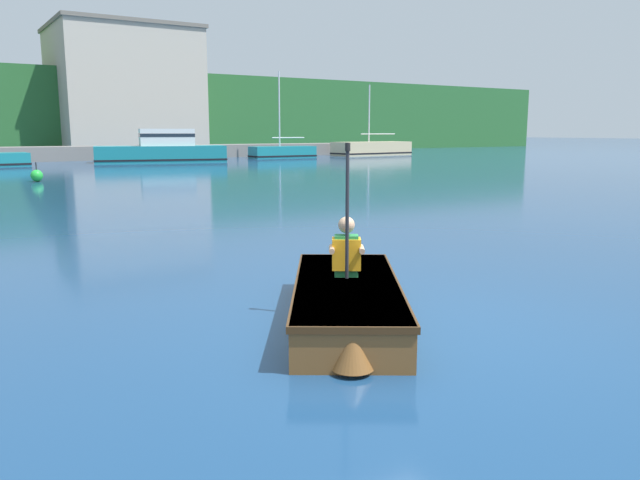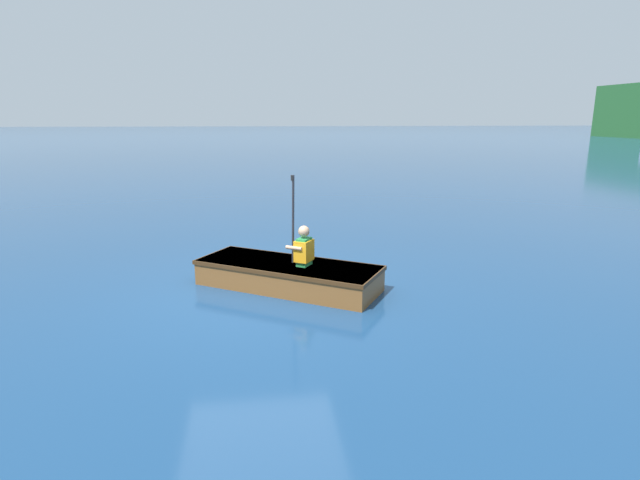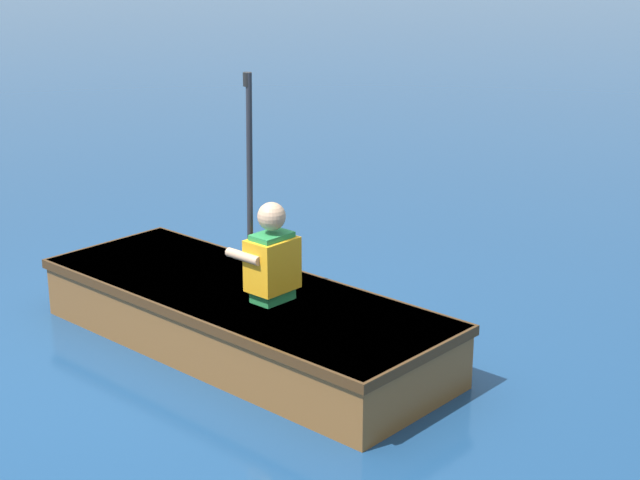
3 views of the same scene
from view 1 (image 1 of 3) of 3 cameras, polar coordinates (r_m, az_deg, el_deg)
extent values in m
plane|color=navy|center=(6.07, 7.36, -8.03)|extent=(300.00, 300.00, 0.00)
cube|color=#B2A899|center=(56.36, -17.48, 12.70)|extent=(10.91, 10.19, 10.04)
cube|color=#6B645B|center=(56.88, -17.76, 17.90)|extent=(11.21, 10.49, 0.30)
cube|color=#197A84|center=(39.33, -14.35, 7.63)|extent=(7.97, 4.00, 0.98)
cube|color=black|center=(39.34, -14.33, 7.16)|extent=(8.02, 4.05, 0.10)
cube|color=silver|center=(39.34, -13.85, 9.11)|extent=(3.50, 2.52, 1.02)
cube|color=#19232D|center=(39.34, -13.86, 9.29)|extent=(3.52, 2.54, 0.20)
cube|color=#CCB789|center=(49.39, 4.76, 8.34)|extent=(6.65, 2.86, 1.04)
cube|color=black|center=(49.40, 4.76, 7.95)|extent=(6.69, 2.90, 0.10)
cylinder|color=silver|center=(49.17, 4.52, 11.46)|extent=(0.10, 0.10, 4.32)
cylinder|color=silver|center=(49.81, 5.34, 9.63)|extent=(3.55, 0.38, 0.07)
cube|color=#197A84|center=(44.46, -3.43, 8.03)|extent=(4.70, 1.61, 0.80)
cube|color=black|center=(44.47, -3.43, 7.69)|extent=(4.74, 1.65, 0.10)
cylinder|color=silver|center=(44.35, -3.74, 11.84)|extent=(0.10, 0.10, 5.11)
cylinder|color=silver|center=(44.65, -2.91, 9.33)|extent=(2.57, 0.11, 0.07)
cube|color=brown|center=(6.20, 2.47, -5.66)|extent=(2.35, 2.90, 0.39)
cube|color=#432A13|center=(6.16, 2.48, -4.16)|extent=(2.40, 2.95, 0.06)
cube|color=#432A13|center=(6.16, 2.48, -4.25)|extent=(1.99, 2.47, 0.02)
cone|color=brown|center=(4.91, 3.00, -9.67)|extent=(0.48, 0.48, 0.36)
cube|color=brown|center=(6.37, 2.42, -3.88)|extent=(0.87, 0.64, 0.03)
cube|color=#267F3F|center=(6.38, 2.42, -1.44)|extent=(0.29, 0.26, 0.43)
cube|color=orange|center=(6.38, 2.42, -1.26)|extent=(0.36, 0.33, 0.32)
sphere|color=tan|center=(6.33, 2.44, 1.39)|extent=(0.17, 0.17, 0.17)
cylinder|color=tan|center=(6.27, 1.08, -0.83)|extent=(0.19, 0.25, 0.06)
cylinder|color=tan|center=(6.28, 3.82, -0.84)|extent=(0.19, 0.25, 0.06)
cylinder|color=#232328|center=(6.13, 2.50, 2.60)|extent=(0.06, 0.07, 1.34)
cylinder|color=black|center=(6.08, 2.55, 8.49)|extent=(0.05, 0.05, 0.08)
sphere|color=green|center=(25.70, -24.47, 5.38)|extent=(0.44, 0.44, 0.44)
cylinder|color=black|center=(25.68, -24.53, 6.18)|extent=(0.04, 0.04, 0.28)
camera|label=2|loc=(11.66, 36.35, 11.53)|focal=28.00mm
camera|label=3|loc=(11.00, 23.11, 12.72)|focal=55.00mm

